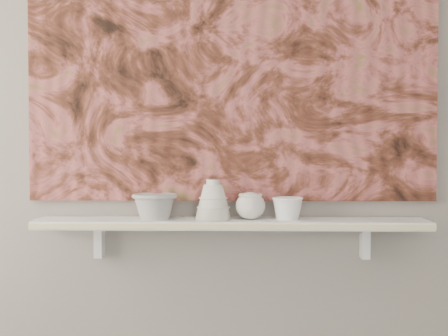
{
  "coord_description": "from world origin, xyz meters",
  "views": [
    {
      "loc": [
        0.03,
        -0.72,
        1.19
      ],
      "look_at": [
        -0.03,
        1.49,
        1.11
      ],
      "focal_mm": 50.0,
      "sensor_mm": 36.0,
      "label": 1
    }
  ],
  "objects_px": {
    "shelf": "(231,223)",
    "bowl_grey": "(155,206)",
    "painting": "(232,51)",
    "bell_vessel": "(213,199)",
    "cup_cream": "(250,206)",
    "bowl_white": "(288,208)"
  },
  "relations": [
    {
      "from": "painting",
      "to": "bell_vessel",
      "type": "xyz_separation_m",
      "value": [
        -0.06,
        -0.08,
        -0.54
      ]
    },
    {
      "from": "cup_cream",
      "to": "bowl_grey",
      "type": "bearing_deg",
      "value": 180.0
    },
    {
      "from": "painting",
      "to": "bowl_grey",
      "type": "distance_m",
      "value": 0.63
    },
    {
      "from": "cup_cream",
      "to": "bell_vessel",
      "type": "relative_size",
      "value": 0.74
    },
    {
      "from": "shelf",
      "to": "painting",
      "type": "relative_size",
      "value": 0.93
    },
    {
      "from": "painting",
      "to": "bell_vessel",
      "type": "height_order",
      "value": "painting"
    },
    {
      "from": "cup_cream",
      "to": "bowl_white",
      "type": "distance_m",
      "value": 0.13
    },
    {
      "from": "painting",
      "to": "bowl_white",
      "type": "bearing_deg",
      "value": -21.75
    },
    {
      "from": "shelf",
      "to": "bowl_grey",
      "type": "height_order",
      "value": "bowl_grey"
    },
    {
      "from": "bowl_grey",
      "to": "cup_cream",
      "type": "distance_m",
      "value": 0.34
    },
    {
      "from": "shelf",
      "to": "bell_vessel",
      "type": "height_order",
      "value": "bell_vessel"
    },
    {
      "from": "shelf",
      "to": "bowl_grey",
      "type": "relative_size",
      "value": 8.53
    },
    {
      "from": "bowl_white",
      "to": "cup_cream",
      "type": "bearing_deg",
      "value": 180.0
    },
    {
      "from": "bell_vessel",
      "to": "painting",
      "type": "bearing_deg",
      "value": 51.41
    },
    {
      "from": "cup_cream",
      "to": "bowl_white",
      "type": "height_order",
      "value": "cup_cream"
    },
    {
      "from": "shelf",
      "to": "painting",
      "type": "height_order",
      "value": "painting"
    },
    {
      "from": "shelf",
      "to": "bell_vessel",
      "type": "bearing_deg",
      "value": 180.0
    },
    {
      "from": "bowl_grey",
      "to": "painting",
      "type": "bearing_deg",
      "value": 16.34
    },
    {
      "from": "cup_cream",
      "to": "bell_vessel",
      "type": "distance_m",
      "value": 0.14
    },
    {
      "from": "cup_cream",
      "to": "bell_vessel",
      "type": "bearing_deg",
      "value": 180.0
    },
    {
      "from": "painting",
      "to": "cup_cream",
      "type": "height_order",
      "value": "painting"
    },
    {
      "from": "painting",
      "to": "bowl_grey",
      "type": "bearing_deg",
      "value": -163.66
    }
  ]
}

